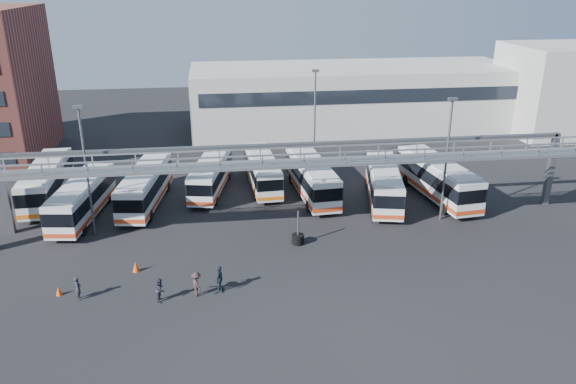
{
  "coord_description": "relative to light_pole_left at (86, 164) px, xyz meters",
  "views": [
    {
      "loc": [
        -6.23,
        -33.69,
        18.96
      ],
      "look_at": [
        -0.92,
        6.0,
        3.48
      ],
      "focal_mm": 35.0,
      "sensor_mm": 36.0,
      "label": 1
    }
  ],
  "objects": [
    {
      "name": "building_right",
      "position": [
        54.0,
        24.0,
        -0.23
      ],
      "size": [
        14.0,
        12.0,
        11.0
      ],
      "primitive_type": "cube",
      "color": "#B2B2AD",
      "rests_on": "ground"
    },
    {
      "name": "bus_4",
      "position": [
        14.04,
        8.62,
        -4.01
      ],
      "size": [
        2.89,
        10.34,
        3.11
      ],
      "rotation": [
        0.0,
        0.0,
        0.05
      ],
      "color": "silver",
      "rests_on": "ground"
    },
    {
      "name": "ground",
      "position": [
        16.0,
        -8.0,
        -5.73
      ],
      "size": [
        140.0,
        140.0,
        0.0
      ],
      "primitive_type": "plane",
      "color": "black",
      "rests_on": "ground"
    },
    {
      "name": "light_pole_mid",
      "position": [
        28.0,
        -1.0,
        0.0
      ],
      "size": [
        0.7,
        0.35,
        10.21
      ],
      "color": "#4C4F54",
      "rests_on": "ground"
    },
    {
      "name": "bus_6",
      "position": [
        24.37,
        3.43,
        -3.89
      ],
      "size": [
        4.73,
        11.19,
        3.31
      ],
      "rotation": [
        0.0,
        0.0,
        -0.21
      ],
      "color": "silver",
      "rests_on": "ground"
    },
    {
      "name": "pedestrian_d",
      "position": [
        9.59,
        -10.07,
        -4.83
      ],
      "size": [
        0.73,
        1.13,
        1.79
      ],
      "primitive_type": "imported",
      "rotation": [
        0.0,
        0.0,
        1.27
      ],
      "color": "#1A2830",
      "rests_on": "ground"
    },
    {
      "name": "bus_1",
      "position": [
        -1.42,
        3.26,
        -3.95
      ],
      "size": [
        3.86,
        10.82,
        3.22
      ],
      "rotation": [
        0.0,
        0.0,
        -0.14
      ],
      "color": "silver",
      "rests_on": "ground"
    },
    {
      "name": "bus_3",
      "position": [
        9.16,
        8.11,
        -4.03
      ],
      "size": [
        4.33,
        10.4,
        3.08
      ],
      "rotation": [
        0.0,
        0.0,
        -0.2
      ],
      "color": "silver",
      "rests_on": "ground"
    },
    {
      "name": "pedestrian_b",
      "position": [
        5.93,
        -10.66,
        -4.96
      ],
      "size": [
        0.72,
        0.85,
        1.54
      ],
      "primitive_type": "imported",
      "rotation": [
        0.0,
        0.0,
        1.37
      ],
      "color": "#25222F",
      "rests_on": "ground"
    },
    {
      "name": "light_pole_back",
      "position": [
        20.0,
        14.0,
        0.0
      ],
      "size": [
        0.7,
        0.35,
        10.21
      ],
      "color": "#4C4F54",
      "rests_on": "ground"
    },
    {
      "name": "pedestrian_c",
      "position": [
        8.15,
        -10.38,
        -4.9
      ],
      "size": [
        1.0,
        1.22,
        1.65
      ],
      "primitive_type": "imported",
      "rotation": [
        0.0,
        0.0,
        2.0
      ],
      "color": "#302022",
      "rests_on": "ground"
    },
    {
      "name": "bus_7",
      "position": [
        29.48,
        3.75,
        -3.79
      ],
      "size": [
        3.98,
        11.78,
        3.51
      ],
      "rotation": [
        0.0,
        0.0,
        0.12
      ],
      "color": "silver",
      "rests_on": "ground"
    },
    {
      "name": "bus_2",
      "position": [
        3.48,
        5.36,
        -3.9
      ],
      "size": [
        4.03,
        11.12,
        3.3
      ],
      "rotation": [
        0.0,
        0.0,
        -0.14
      ],
      "color": "silver",
      "rests_on": "ground"
    },
    {
      "name": "cone_left",
      "position": [
        3.93,
        -6.67,
        -5.36
      ],
      "size": [
        0.55,
        0.55,
        0.74
      ],
      "primitive_type": "cone",
      "rotation": [
        0.0,
        0.0,
        -0.19
      ],
      "color": "#DA4A0C",
      "rests_on": "ground"
    },
    {
      "name": "tire_stack",
      "position": [
        15.58,
        -3.93,
        -5.27
      ],
      "size": [
        0.94,
        0.94,
        2.69
      ],
      "color": "black",
      "rests_on": "ground"
    },
    {
      "name": "pedestrian_a",
      "position": [
        0.82,
        -9.81,
        -4.95
      ],
      "size": [
        0.45,
        0.61,
        1.55
      ],
      "primitive_type": "imported",
      "rotation": [
        0.0,
        0.0,
        1.71
      ],
      "color": "#23222A",
      "rests_on": "ground"
    },
    {
      "name": "bus_0",
      "position": [
        -5.3,
        7.62,
        -3.83
      ],
      "size": [
        3.07,
        11.41,
        3.44
      ],
      "rotation": [
        0.0,
        0.0,
        0.04
      ],
      "color": "silver",
      "rests_on": "ground"
    },
    {
      "name": "light_pole_left",
      "position": [
        0.0,
        0.0,
        0.0
      ],
      "size": [
        0.7,
        0.35,
        10.21
      ],
      "color": "#4C4F54",
      "rests_on": "ground"
    },
    {
      "name": "cone_right",
      "position": [
        -0.56,
        -9.16,
        -5.42
      ],
      "size": [
        0.51,
        0.51,
        0.62
      ],
      "primitive_type": "cone",
      "rotation": [
        0.0,
        0.0,
        -0.39
      ],
      "color": "#DA4A0C",
      "rests_on": "ground"
    },
    {
      "name": "gantry",
      "position": [
        16.0,
        -2.13,
        -0.22
      ],
      "size": [
        51.4,
        5.15,
        7.1
      ],
      "color": "gray",
      "rests_on": "ground"
    },
    {
      "name": "bus_5",
      "position": [
        18.28,
        5.71,
        -3.86
      ],
      "size": [
        3.39,
        11.26,
        3.37
      ],
      "rotation": [
        0.0,
        0.0,
        0.07
      ],
      "color": "silver",
      "rests_on": "ground"
    },
    {
      "name": "warehouse",
      "position": [
        28.0,
        30.0,
        -1.73
      ],
      "size": [
        42.0,
        14.0,
        8.0
      ],
      "primitive_type": "cube",
      "color": "#9E9E99",
      "rests_on": "ground"
    }
  ]
}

